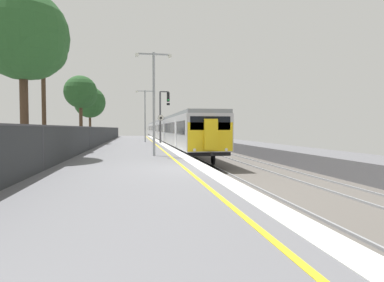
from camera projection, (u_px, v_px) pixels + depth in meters
The scene contains 11 objects.
ground at pixel (259, 182), 13.03m from camera, with size 17.40×110.00×1.21m.
commuter_train_at_platform at pixel (164, 130), 50.45m from camera, with size 2.83×64.36×3.81m.
signal_gantry at pixel (163, 111), 34.54m from camera, with size 1.10×0.24×5.45m.
speed_limit_sign at pixel (161, 125), 32.42m from camera, with size 0.59×0.08×2.85m.
platform_lamp_mid at pixel (154, 95), 18.07m from camera, with size 2.00×0.20×5.70m.
platform_lamp_far at pixel (145, 112), 35.92m from camera, with size 2.00×0.20×5.70m.
platform_back_fence at pixel (43, 147), 11.61m from camera, with size 0.07×99.00×1.65m.
background_tree_left at pixel (25, 38), 16.63m from camera, with size 4.60×4.60×8.61m.
background_tree_centre at pixel (42, 52), 21.96m from camera, with size 3.17×3.17×8.35m.
background_tree_right at pixel (90, 103), 44.17m from camera, with size 4.17×4.17×7.12m.
background_tree_back at pixel (82, 93), 32.91m from camera, with size 3.27×3.27×6.82m.
Camera 1 is at (-2.16, -12.32, 1.52)m, focal length 30.60 mm.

